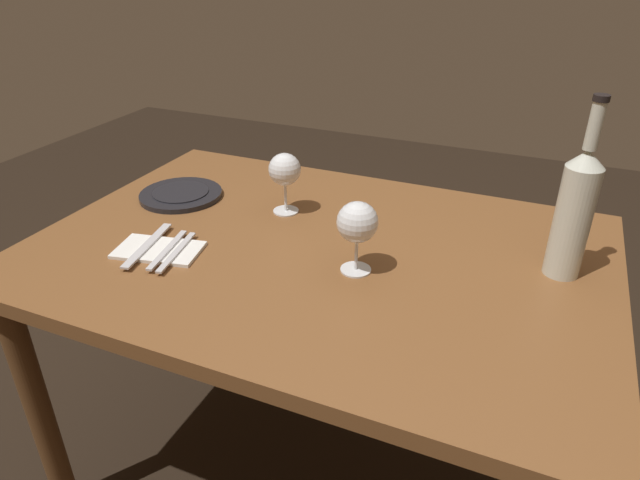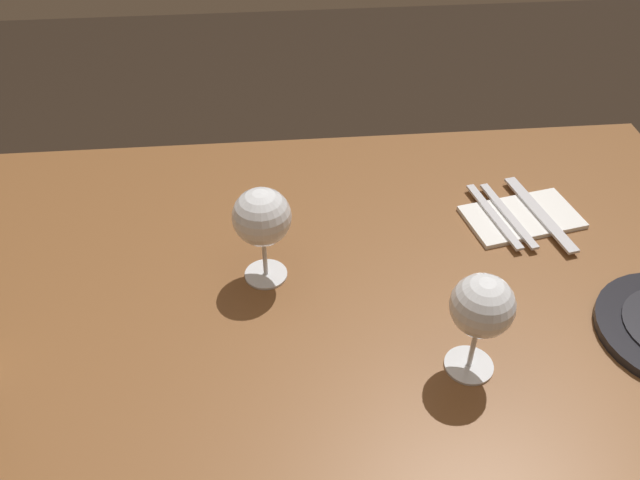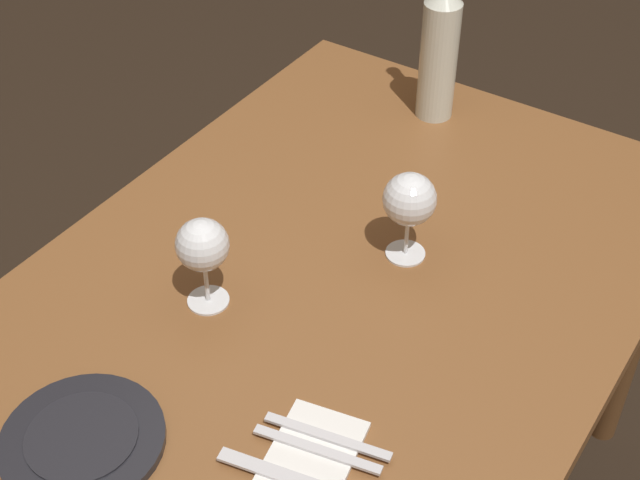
{
  "view_description": "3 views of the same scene",
  "coord_description": "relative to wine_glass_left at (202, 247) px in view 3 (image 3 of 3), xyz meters",
  "views": [
    {
      "loc": [
        -0.45,
        1.03,
        1.37
      ],
      "look_at": [
        -0.03,
        0.06,
        0.79
      ],
      "focal_mm": 31.46,
      "sensor_mm": 36.0,
      "label": 1
    },
    {
      "loc": [
        -0.1,
        -0.68,
        1.45
      ],
      "look_at": [
        -0.04,
        -0.0,
        0.86
      ],
      "focal_mm": 37.07,
      "sensor_mm": 36.0,
      "label": 2
    },
    {
      "loc": [
        0.91,
        0.57,
        1.75
      ],
      "look_at": [
        0.01,
        -0.02,
        0.82
      ],
      "focal_mm": 51.92,
      "sensor_mm": 36.0,
      "label": 3
    }
  ],
  "objects": [
    {
      "name": "folded_napkin",
      "position": [
        0.17,
        0.3,
        -0.11
      ],
      "size": [
        0.21,
        0.15,
        0.01
      ],
      "color": "white",
      "rests_on": "dining_table"
    },
    {
      "name": "wine_glass_left",
      "position": [
        0.0,
        0.0,
        0.0
      ],
      "size": [
        0.08,
        0.08,
        0.16
      ],
      "color": "white",
      "rests_on": "dining_table"
    },
    {
      "name": "fork_outer",
      "position": [
        0.12,
        0.3,
        -0.1
      ],
      "size": [
        0.05,
        0.18,
        0.0
      ],
      "color": "silver",
      "rests_on": "folded_napkin"
    },
    {
      "name": "dinner_plate",
      "position": [
        0.31,
        0.03,
        -0.11
      ],
      "size": [
        0.22,
        0.22,
        0.02
      ],
      "color": "black",
      "rests_on": "dining_table"
    },
    {
      "name": "wine_bottle",
      "position": [
        -0.67,
        0.04,
        0.03
      ],
      "size": [
        0.07,
        0.07,
        0.38
      ],
      "color": "silver",
      "rests_on": "dining_table"
    },
    {
      "name": "dining_table",
      "position": [
        -0.15,
        0.14,
        -0.2
      ],
      "size": [
        1.3,
        0.9,
        0.74
      ],
      "color": "brown",
      "rests_on": "ground"
    },
    {
      "name": "wine_glass_right",
      "position": [
        -0.27,
        0.2,
        -0.0
      ],
      "size": [
        0.09,
        0.09,
        0.16
      ],
      "color": "white",
      "rests_on": "dining_table"
    },
    {
      "name": "fork_inner",
      "position": [
        0.15,
        0.3,
        -0.1
      ],
      "size": [
        0.05,
        0.18,
        0.0
      ],
      "color": "silver",
      "rests_on": "folded_napkin"
    },
    {
      "name": "table_knife",
      "position": [
        0.2,
        0.3,
        -0.1
      ],
      "size": [
        0.06,
        0.21,
        0.0
      ],
      "color": "silver",
      "rests_on": "folded_napkin"
    }
  ]
}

